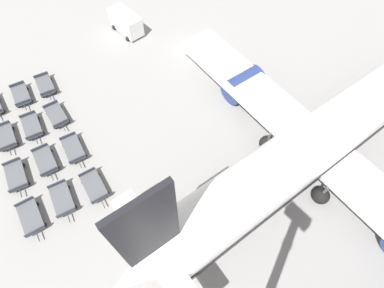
{
  "coord_description": "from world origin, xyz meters",
  "views": [
    {
      "loc": [
        20.36,
        -17.39,
        22.61
      ],
      "look_at": [
        10.07,
        -8.67,
        1.54
      ],
      "focal_mm": 28.0,
      "sensor_mm": 36.0,
      "label": 1
    }
  ],
  "objects_px": {
    "baggage_dolly_row_mid_a_col_c": "(46,161)",
    "baggage_dolly_row_mid_b_col_d": "(94,186)",
    "airplane": "(326,135)",
    "service_van": "(126,22)",
    "baggage_dolly_row_near_col_b": "(6,137)",
    "baggage_dolly_row_mid_a_col_b": "(32,127)",
    "baggage_dolly_row_mid_b_col_c": "(73,149)",
    "baggage_dolly_row_near_col_d": "(31,217)",
    "baggage_dolly_row_near_col_c": "(16,176)",
    "baggage_dolly_row_mid_a_col_d": "(62,199)",
    "baggage_dolly_row_mid_b_col_b": "(57,115)",
    "baggage_dolly_row_mid_b_col_a": "(45,86)",
    "baggage_dolly_row_mid_a_col_a": "(21,95)"
  },
  "relations": [
    {
      "from": "service_van",
      "to": "baggage_dolly_row_near_col_b",
      "type": "height_order",
      "value": "service_van"
    },
    {
      "from": "baggage_dolly_row_near_col_b",
      "to": "baggage_dolly_row_mid_a_col_b",
      "type": "distance_m",
      "value": 2.3
    },
    {
      "from": "baggage_dolly_row_near_col_b",
      "to": "baggage_dolly_row_mid_a_col_c",
      "type": "distance_m",
      "value": 4.83
    },
    {
      "from": "baggage_dolly_row_mid_a_col_b",
      "to": "baggage_dolly_row_mid_b_col_d",
      "type": "height_order",
      "value": "same"
    },
    {
      "from": "baggage_dolly_row_near_col_c",
      "to": "baggage_dolly_row_mid_a_col_d",
      "type": "bearing_deg",
      "value": 24.21
    },
    {
      "from": "baggage_dolly_row_near_col_b",
      "to": "baggage_dolly_row_mid_b_col_a",
      "type": "relative_size",
      "value": 1.0
    },
    {
      "from": "baggage_dolly_row_mid_b_col_a",
      "to": "baggage_dolly_row_mid_b_col_b",
      "type": "height_order",
      "value": "same"
    },
    {
      "from": "baggage_dolly_row_mid_b_col_c",
      "to": "airplane",
      "type": "bearing_deg",
      "value": 48.87
    },
    {
      "from": "baggage_dolly_row_mid_a_col_d",
      "to": "baggage_dolly_row_mid_b_col_b",
      "type": "height_order",
      "value": "same"
    },
    {
      "from": "baggage_dolly_row_mid_b_col_a",
      "to": "baggage_dolly_row_mid_b_col_c",
      "type": "bearing_deg",
      "value": -9.73
    },
    {
      "from": "baggage_dolly_row_mid_a_col_c",
      "to": "baggage_dolly_row_mid_a_col_d",
      "type": "bearing_deg",
      "value": -7.43
    },
    {
      "from": "service_van",
      "to": "baggage_dolly_row_mid_a_col_b",
      "type": "bearing_deg",
      "value": -66.62
    },
    {
      "from": "baggage_dolly_row_near_col_b",
      "to": "baggage_dolly_row_mid_b_col_c",
      "type": "distance_m",
      "value": 6.41
    },
    {
      "from": "baggage_dolly_row_mid_a_col_c",
      "to": "baggage_dolly_row_mid_b_col_c",
      "type": "distance_m",
      "value": 2.43
    },
    {
      "from": "service_van",
      "to": "baggage_dolly_row_near_col_c",
      "type": "bearing_deg",
      "value": -59.99
    },
    {
      "from": "baggage_dolly_row_near_col_c",
      "to": "baggage_dolly_row_mid_b_col_d",
      "type": "distance_m",
      "value": 6.66
    },
    {
      "from": "baggage_dolly_row_mid_a_col_b",
      "to": "baggage_dolly_row_mid_a_col_c",
      "type": "distance_m",
      "value": 4.22
    },
    {
      "from": "baggage_dolly_row_mid_a_col_a",
      "to": "baggage_dolly_row_near_col_d",
      "type": "bearing_deg",
      "value": -20.07
    },
    {
      "from": "service_van",
      "to": "baggage_dolly_row_mid_a_col_a",
      "type": "distance_m",
      "value": 13.92
    },
    {
      "from": "baggage_dolly_row_mid_a_col_b",
      "to": "baggage_dolly_row_mid_b_col_c",
      "type": "height_order",
      "value": "same"
    },
    {
      "from": "baggage_dolly_row_mid_a_col_d",
      "to": "baggage_dolly_row_mid_b_col_d",
      "type": "distance_m",
      "value": 2.57
    },
    {
      "from": "baggage_dolly_row_near_col_b",
      "to": "baggage_dolly_row_mid_b_col_b",
      "type": "relative_size",
      "value": 1.01
    },
    {
      "from": "baggage_dolly_row_near_col_d",
      "to": "baggage_dolly_row_mid_b_col_b",
      "type": "height_order",
      "value": "same"
    },
    {
      "from": "service_van",
      "to": "baggage_dolly_row_near_col_d",
      "type": "distance_m",
      "value": 23.23
    },
    {
      "from": "baggage_dolly_row_mid_a_col_b",
      "to": "baggage_dolly_row_mid_b_col_b",
      "type": "distance_m",
      "value": 2.33
    },
    {
      "from": "baggage_dolly_row_mid_a_col_b",
      "to": "baggage_dolly_row_mid_a_col_d",
      "type": "xyz_separation_m",
      "value": [
        8.25,
        -1.19,
        0.0
      ]
    },
    {
      "from": "baggage_dolly_row_near_col_c",
      "to": "baggage_dolly_row_mid_a_col_b",
      "type": "distance_m",
      "value": 5.02
    },
    {
      "from": "service_van",
      "to": "baggage_dolly_row_mid_a_col_c",
      "type": "distance_m",
      "value": 18.49
    },
    {
      "from": "baggage_dolly_row_mid_a_col_b",
      "to": "baggage_dolly_row_mid_b_col_c",
      "type": "bearing_deg",
      "value": 20.48
    },
    {
      "from": "baggage_dolly_row_mid_a_col_c",
      "to": "baggage_dolly_row_mid_b_col_a",
      "type": "height_order",
      "value": "same"
    },
    {
      "from": "baggage_dolly_row_mid_a_col_a",
      "to": "baggage_dolly_row_mid_b_col_b",
      "type": "xyz_separation_m",
      "value": [
        4.58,
        1.5,
        0.0
      ]
    },
    {
      "from": "baggage_dolly_row_near_col_c",
      "to": "baggage_dolly_row_mid_b_col_d",
      "type": "bearing_deg",
      "value": 41.66
    },
    {
      "from": "baggage_dolly_row_mid_a_col_b",
      "to": "baggage_dolly_row_near_col_b",
      "type": "bearing_deg",
      "value": -99.72
    },
    {
      "from": "baggage_dolly_row_near_col_b",
      "to": "baggage_dolly_row_mid_a_col_c",
      "type": "relative_size",
      "value": 1.0
    },
    {
      "from": "baggage_dolly_row_near_col_c",
      "to": "baggage_dolly_row_near_col_d",
      "type": "relative_size",
      "value": 1.0
    },
    {
      "from": "baggage_dolly_row_mid_a_col_c",
      "to": "service_van",
      "type": "bearing_deg",
      "value": 124.5
    },
    {
      "from": "baggage_dolly_row_near_col_c",
      "to": "baggage_dolly_row_mid_b_col_a",
      "type": "relative_size",
      "value": 1.0
    },
    {
      "from": "baggage_dolly_row_near_col_c",
      "to": "baggage_dolly_row_mid_b_col_a",
      "type": "distance_m",
      "value": 10.12
    },
    {
      "from": "baggage_dolly_row_mid_b_col_d",
      "to": "baggage_dolly_row_mid_a_col_b",
      "type": "bearing_deg",
      "value": -171.73
    },
    {
      "from": "airplane",
      "to": "baggage_dolly_row_mid_b_col_a",
      "type": "height_order",
      "value": "airplane"
    },
    {
      "from": "service_van",
      "to": "baggage_dolly_row_mid_b_col_c",
      "type": "relative_size",
      "value": 1.2
    },
    {
      "from": "airplane",
      "to": "baggage_dolly_row_near_col_c",
      "type": "bearing_deg",
      "value": -125.05
    },
    {
      "from": "baggage_dolly_row_mid_a_col_d",
      "to": "baggage_dolly_row_mid_b_col_b",
      "type": "distance_m",
      "value": 8.72
    },
    {
      "from": "baggage_dolly_row_mid_a_col_c",
      "to": "baggage_dolly_row_mid_b_col_d",
      "type": "height_order",
      "value": "same"
    },
    {
      "from": "service_van",
      "to": "baggage_dolly_row_mid_b_col_b",
      "type": "bearing_deg",
      "value": -61.81
    },
    {
      "from": "baggage_dolly_row_mid_b_col_c",
      "to": "baggage_dolly_row_near_col_d",
      "type": "bearing_deg",
      "value": -57.88
    },
    {
      "from": "airplane",
      "to": "service_van",
      "type": "height_order",
      "value": "airplane"
    },
    {
      "from": "baggage_dolly_row_near_col_b",
      "to": "baggage_dolly_row_near_col_d",
      "type": "distance_m",
      "value": 8.55
    },
    {
      "from": "baggage_dolly_row_mid_a_col_c",
      "to": "airplane",
      "type": "bearing_deg",
      "value": 51.91
    },
    {
      "from": "baggage_dolly_row_mid_b_col_b",
      "to": "baggage_dolly_row_mid_b_col_d",
      "type": "bearing_deg",
      "value": -6.73
    }
  ]
}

